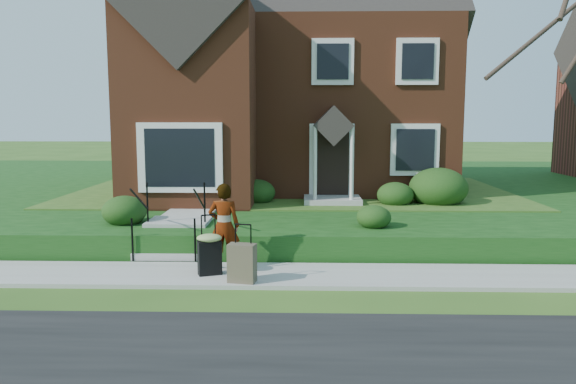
{
  "coord_description": "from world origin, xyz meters",
  "views": [
    {
      "loc": [
        0.36,
        -10.38,
        3.04
      ],
      "look_at": [
        0.03,
        2.0,
        1.38
      ],
      "focal_mm": 35.0,
      "sensor_mm": 36.0,
      "label": 1
    }
  ],
  "objects_px": {
    "front_steps": "(175,233)",
    "suitcase_black": "(210,252)",
    "suitcase_olive": "(242,263)",
    "woman": "(224,226)"
  },
  "relations": [
    {
      "from": "front_steps",
      "to": "suitcase_black",
      "type": "xyz_separation_m",
      "value": [
        1.11,
        -1.95,
        0.05
      ]
    },
    {
      "from": "woman",
      "to": "suitcase_olive",
      "type": "height_order",
      "value": "woman"
    },
    {
      "from": "woman",
      "to": "suitcase_olive",
      "type": "xyz_separation_m",
      "value": [
        0.45,
        -0.94,
        -0.49
      ]
    },
    {
      "from": "suitcase_black",
      "to": "woman",
      "type": "bearing_deg",
      "value": 45.17
    },
    {
      "from": "suitcase_black",
      "to": "suitcase_olive",
      "type": "bearing_deg",
      "value": -55.75
    },
    {
      "from": "suitcase_black",
      "to": "suitcase_olive",
      "type": "relative_size",
      "value": 1.08
    },
    {
      "from": "woman",
      "to": "suitcase_olive",
      "type": "bearing_deg",
      "value": 114.73
    },
    {
      "from": "front_steps",
      "to": "suitcase_olive",
      "type": "xyz_separation_m",
      "value": [
        1.77,
        -2.42,
        -0.04
      ]
    },
    {
      "from": "woman",
      "to": "suitcase_black",
      "type": "xyz_separation_m",
      "value": [
        -0.21,
        -0.47,
        -0.4
      ]
    },
    {
      "from": "woman",
      "to": "suitcase_black",
      "type": "height_order",
      "value": "woman"
    }
  ]
}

